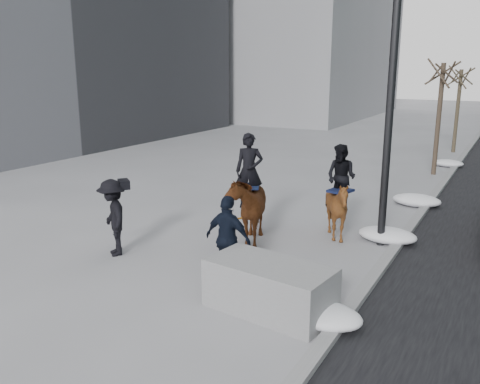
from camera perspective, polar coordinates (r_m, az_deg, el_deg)
The scene contains 11 objects.
ground at distance 10.68m, azimuth -3.17°, elevation -9.21°, with size 120.00×120.00×0.00m, color gray.
curb at distance 18.88m, azimuth 21.43°, elevation 0.35°, with size 0.25×90.00×0.12m, color gray.
planter at distance 9.04m, azimuth 3.35°, elevation -10.64°, with size 2.20×1.10×0.88m, color gray.
tree_near at distance 21.28m, azimuth 21.45°, elevation 8.17°, with size 1.20×1.20×4.79m, color #3B2E22, non-canonical shape.
tree_far at distance 27.31m, azimuth 23.26°, elevation 8.77°, with size 1.20×1.20×4.47m, color #382E21, non-canonical shape.
mounted_left at distance 12.28m, azimuth 0.74°, elevation -1.18°, with size 1.69×2.26×2.66m.
mounted_right at distance 12.69m, azimuth 10.99°, elevation -1.13°, with size 1.54×1.65×2.36m.
feeder at distance 10.07m, azimuth -1.34°, elevation -5.30°, with size 1.06×0.89×1.75m.
camera_crew at distance 11.80m, azimuth -14.05°, elevation -2.76°, with size 1.29×1.21×1.75m.
lamppost at distance 12.20m, azimuth 17.16°, elevation 17.12°, with size 0.25×1.28×9.09m.
snow_piles at distance 14.52m, azimuth 17.73°, elevation -2.79°, with size 1.44×16.38×0.37m.
Camera 1 is at (5.27, -8.28, 4.21)m, focal length 38.00 mm.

